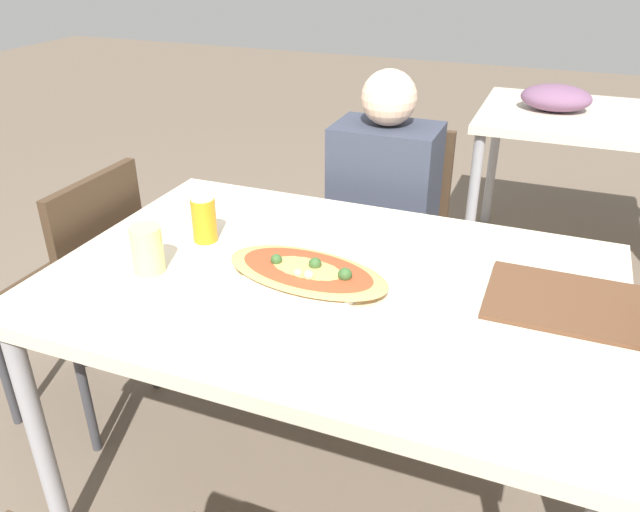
{
  "coord_description": "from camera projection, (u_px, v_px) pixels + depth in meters",
  "views": [
    {
      "loc": [
        0.47,
        -1.25,
        1.53
      ],
      "look_at": [
        -0.03,
        -0.01,
        0.82
      ],
      "focal_mm": 35.0,
      "sensor_mm": 36.0,
      "label": 1
    }
  ],
  "objects": [
    {
      "name": "ground_plane",
      "position": [
        329.0,
        496.0,
        1.89
      ],
      "size": [
        14.0,
        14.0,
        0.0
      ],
      "primitive_type": "plane",
      "color": "#6B5B4C"
    },
    {
      "name": "serving_tray",
      "position": [
        573.0,
        303.0,
        1.42
      ],
      "size": [
        0.38,
        0.27,
        0.01
      ],
      "color": "brown",
      "rests_on": "dining_table"
    },
    {
      "name": "dining_table",
      "position": [
        331.0,
        301.0,
        1.57
      ],
      "size": [
        1.38,
        0.93,
        0.76
      ],
      "color": "beige",
      "rests_on": "ground_plane"
    },
    {
      "name": "person_seated",
      "position": [
        382.0,
        208.0,
        2.16
      ],
      "size": [
        0.35,
        0.27,
        1.13
      ],
      "rotation": [
        0.0,
        0.0,
        3.14
      ],
      "color": "#2D2D38",
      "rests_on": "ground_plane"
    },
    {
      "name": "pizza_main",
      "position": [
        307.0,
        273.0,
        1.52
      ],
      "size": [
        0.45,
        0.31,
        0.06
      ],
      "color": "white",
      "rests_on": "dining_table"
    },
    {
      "name": "drink_glass",
      "position": [
        147.0,
        249.0,
        1.54
      ],
      "size": [
        0.08,
        0.08,
        0.12
      ],
      "color": "#E0DB7F",
      "rests_on": "dining_table"
    },
    {
      "name": "background_table",
      "position": [
        592.0,
        127.0,
        2.9
      ],
      "size": [
        1.1,
        0.8,
        0.88
      ],
      "color": "beige",
      "rests_on": "ground_plane"
    },
    {
      "name": "soda_can",
      "position": [
        204.0,
        219.0,
        1.69
      ],
      "size": [
        0.07,
        0.07,
        0.12
      ],
      "color": "orange",
      "rests_on": "dining_table"
    },
    {
      "name": "chair_side_left",
      "position": [
        81.0,
        286.0,
        2.0
      ],
      "size": [
        0.4,
        0.4,
        0.89
      ],
      "rotation": [
        0.0,
        0.0,
        1.57
      ],
      "color": "#3F2D1E",
      "rests_on": "ground_plane"
    },
    {
      "name": "chair_far_seated",
      "position": [
        389.0,
        235.0,
        2.33
      ],
      "size": [
        0.4,
        0.4,
        0.89
      ],
      "rotation": [
        0.0,
        0.0,
        3.14
      ],
      "color": "#3F2D1E",
      "rests_on": "ground_plane"
    }
  ]
}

